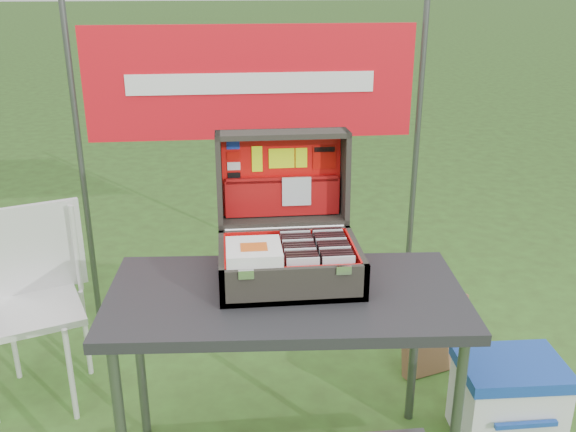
{
  "coord_description": "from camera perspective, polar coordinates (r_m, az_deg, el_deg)",
  "views": [
    {
      "loc": [
        -0.14,
        -2.04,
        1.81
      ],
      "look_at": [
        0.08,
        0.1,
        0.98
      ],
      "focal_mm": 40.0,
      "sensor_mm": 36.0,
      "label": 1
    }
  ],
  "objects": [
    {
      "name": "cd_left_5",
      "position": [
        2.23,
        1.03,
        -4.19
      ],
      "size": [
        0.11,
        0.01,
        0.13
      ],
      "primitive_type": "cube",
      "color": "black",
      "rests_on": "suitcase_liner_floor"
    },
    {
      "name": "banner_post_left",
      "position": [
        3.36,
        -17.79,
        3.39
      ],
      "size": [
        0.03,
        0.03,
        1.7
      ],
      "primitive_type": "cylinder",
      "color": "#59595B",
      "rests_on": "ground"
    },
    {
      "name": "lid_card_neon_small",
      "position": [
        2.45,
        1.19,
        5.2
      ],
      "size": [
        0.04,
        0.01,
        0.08
      ],
      "primitive_type": "cube",
      "rotation": [
        -1.63,
        0.0,
        0.0
      ],
      "color": "#D9FB0F",
      "rests_on": "suitcase_lid_liner"
    },
    {
      "name": "cd_right_4",
      "position": [
        2.23,
        4.16,
        -4.25
      ],
      "size": [
        0.11,
        0.01,
        0.13
      ],
      "primitive_type": "cube",
      "color": "silver",
      "rests_on": "suitcase_liner_floor"
    },
    {
      "name": "songbook_4",
      "position": [
        2.17,
        -3.06,
        -3.11
      ],
      "size": [
        0.19,
        0.19,
        0.0
      ],
      "primitive_type": "cube",
      "color": "white",
      "rests_on": "suitcase_base_wall_front"
    },
    {
      "name": "cd_left_13",
      "position": [
        2.38,
        0.59,
        -2.59
      ],
      "size": [
        0.11,
        0.01,
        0.13
      ],
      "primitive_type": "cube",
      "color": "black",
      "rests_on": "suitcase_liner_floor"
    },
    {
      "name": "suitcase_base_wall_right",
      "position": [
        2.31,
        6.07,
        -4.06
      ],
      "size": [
        0.02,
        0.35,
        0.13
      ],
      "primitive_type": "cube",
      "color": "#3F3B30",
      "rests_on": "table_top"
    },
    {
      "name": "banner_post_right",
      "position": [
        3.43,
        11.22,
        4.36
      ],
      "size": [
        0.03,
        0.03,
        1.7
      ],
      "primitive_type": "cylinder",
      "color": "#59595B",
      "rests_on": "ground"
    },
    {
      "name": "cd_left_11",
      "position": [
        2.34,
        0.7,
        -2.97
      ],
      "size": [
        0.11,
        0.01,
        0.13
      ],
      "primitive_type": "cube",
      "color": "black",
      "rests_on": "suitcase_liner_floor"
    },
    {
      "name": "cd_left_10",
      "position": [
        2.32,
        0.75,
        -3.16
      ],
      "size": [
        0.11,
        0.01,
        0.13
      ],
      "primitive_type": "cube",
      "color": "black",
      "rests_on": "suitcase_liner_floor"
    },
    {
      "name": "suitcase_base_wall_front",
      "position": [
        2.12,
        0.62,
        -6.28
      ],
      "size": [
        0.5,
        0.02,
        0.13
      ],
      "primitive_type": "cube",
      "color": "#3F3B30",
      "rests_on": "table_top"
    },
    {
      "name": "lid_sticker_band",
      "position": [
        2.46,
        3.25,
        5.25
      ],
      "size": [
        0.09,
        0.01,
        0.09
      ],
      "primitive_type": "cube",
      "rotation": [
        -1.63,
        0.0,
        0.0
      ],
      "color": "red",
      "rests_on": "suitcase_lid_liner"
    },
    {
      "name": "songbook_1",
      "position": [
        2.17,
        -3.05,
        -3.47
      ],
      "size": [
        0.19,
        0.19,
        0.0
      ],
      "primitive_type": "cube",
      "color": "white",
      "rests_on": "suitcase_base_wall_front"
    },
    {
      "name": "suitcase_liner_wall_front",
      "position": [
        2.13,
        0.58,
        -5.89
      ],
      "size": [
        0.46,
        0.01,
        0.11
      ],
      "primitive_type": "cube",
      "color": "#EB0800",
      "rests_on": "suitcase_base_bottom"
    },
    {
      "name": "songbook_5",
      "position": [
        2.16,
        -3.06,
        -2.99
      ],
      "size": [
        0.19,
        0.19,
        0.0
      ],
      "primitive_type": "cube",
      "color": "white",
      "rests_on": "suitcase_base_wall_front"
    },
    {
      "name": "cardboard_box",
      "position": [
        3.19,
        12.96,
        -10.33
      ],
      "size": [
        0.36,
        0.2,
        0.37
      ],
      "primitive_type": "cube",
      "rotation": [
        -0.14,
        0.0,
        0.3
      ],
      "color": "brown",
      "rests_on": "ground"
    },
    {
      "name": "cd_right_3",
      "position": [
        2.22,
        4.24,
        -4.47
      ],
      "size": [
        0.11,
        0.01,
        0.13
      ],
      "primitive_type": "cube",
      "color": "black",
      "rests_on": "suitcase_liner_floor"
    },
    {
      "name": "cd_left_8",
      "position": [
        2.29,
        0.86,
        -3.56
      ],
      "size": [
        0.11,
        0.01,
        0.13
      ],
      "primitive_type": "cube",
      "color": "silver",
      "rests_on": "suitcase_liner_floor"
    },
    {
      "name": "suitcase_base_wall_back",
      "position": [
        2.42,
        -0.27,
        -2.65
      ],
      "size": [
        0.5,
        0.02,
        0.13
      ],
      "primitive_type": "cube",
      "color": "#3F3B30",
      "rests_on": "table_top"
    },
    {
      "name": "cd_left_7",
      "position": [
        2.27,
        0.92,
        -3.77
      ],
      "size": [
        0.11,
        0.01,
        0.13
      ],
      "primitive_type": "cube",
      "color": "black",
      "rests_on": "suitcase_liner_floor"
    },
    {
      "name": "suitcase_hinge",
      "position": [
        2.41,
        -0.29,
        -1.11
      ],
      "size": [
        0.45,
        0.02,
        0.02
      ],
      "primitive_type": "cylinder",
      "rotation": [
        0.0,
        1.57,
        0.0
      ],
      "color": "silver",
      "rests_on": "suitcase_base_wall_back"
    },
    {
      "name": "cd_right_8",
      "position": [
        2.3,
        3.83,
        -3.43
      ],
      "size": [
        0.11,
        0.01,
        0.13
      ],
      "primitive_type": "cube",
      "color": "silver",
      "rests_on": "suitcase_liner_floor"
    },
    {
      "name": "cd_right_7",
      "position": [
        2.29,
        3.91,
        -3.63
      ],
      "size": [
        0.11,
        0.01,
        0.13
      ],
      "primitive_type": "cube",
      "color": "black",
      "rests_on": "suitcase_liner_floor"
    },
    {
      "name": "cd_left_0",
      "position": [
        2.15,
        1.34,
        -5.29
      ],
      "size": [
        0.11,
        0.01,
        0.13
      ],
      "primitive_type": "cube",
      "color": "silver",
      "rests_on": "suitcase_liner_floor"
    },
    {
      "name": "cd_right_0",
      "position": [
        2.16,
        4.51,
        -5.13
      ],
      "size": [
        0.11,
        0.01,
        0.13
      ],
      "primitive_type": "cube",
      "color": "silver",
      "rests_on": "suitcase_liner_floor"
    },
    {
      "name": "suitcase_lid_rim_right",
      "position": [
        2.45,
        5.1,
        3.54
      ],
      "size": [
        0.02,
        0.15,
        0.36
      ],
      "primitive_type": "cube",
      "rotation": [
        -1.63,
        0.0,
        0.0
      ],
      "color": "#3F3B30",
      "rests_on": "suitcase_lid_back"
    },
    {
      "name": "lid_sticker_cc_a",
      "position": [
        2.42,
        -4.9,
        6.28
      ],
      "size": [
        0.05,
        0.0,
        0.03
      ],
      "primitive_type": "cube",
      "rotation": [
        -1.63,
        0.0,
        0.0
      ],
      "color": "#1933B2",
      "rests_on": "suitcase_lid_liner"
    },
    {
      "name": "cooler_body",
      "position": [
        2.86,
        18.85,
        -15.65
      ],
      "size": [
        0.4,
        0.31,
        0.31
      ],
      "primitive_type": "cube",
      "rotation": [
        0.0,
        0.0,
        -0.03
      ],
      "color": "white",
      "rests_on": "ground"
    },
    {
      "name": "cd_right_6",
      "position": [
        2.27,
        3.99,
        -3.84
      ],
      "size": [
        0.11,
        0.01,
        0.13
      ],
      "primitive_type": "cube",
      "color": "black",
      "rests_on": "suitcase_liner_floor"
    },
    {
      "name": "suitcase_pocket_cd",
      "position": [
        2.45,
        0.76,
        2.21
      ],
      "size": [
        0.11,
        0.02,
        0.11
      ],
      "primitive_type": "cube",
      "rotation": [
        -1.63,
        0.0,
        0.0
      ],
      "color": "silver",
      "rests_on": "suitcase_lid_pocket"
    },
    {
      "name": "suitcase_base_wall_left",
      "position": [
        2.26,
        -5.9,
        -4.58
      ],
      "size": [
        0.02,
        0.35,
        0.13
      ],
      "primitive_type": "cube",
      "color": "#3F3B30",
      "rests_on": "table_top"
    },
    {
      "name": "cooler_handle",
      "position": [
        2.72,
        20.41,
        -17.0
      ],
      "size": [
        0.25,
        0.02,
        0.02
      ],
      "primitive_type": "cube",
      "color": "#1842A3",
      "rests_on": "cooler_body"
    },
    {
      "name": "lid_card_neon_main",
      "position": [
        2.44,
        -0.57,
        5.15
      ],
      "size": [
        0.1,
        0.01,
        0.08
      ],
      "primitive_type": "cube",
      "rotation": [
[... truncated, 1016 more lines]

